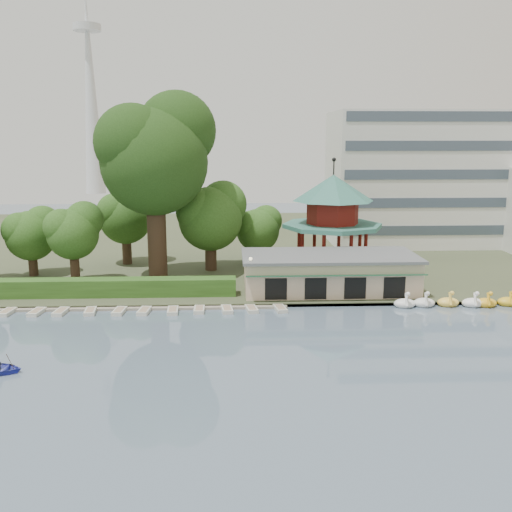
{
  "coord_description": "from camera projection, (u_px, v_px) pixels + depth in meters",
  "views": [
    {
      "loc": [
        -0.31,
        -37.06,
        16.36
      ],
      "look_at": [
        2.0,
        18.0,
        5.0
      ],
      "focal_mm": 40.0,
      "sensor_mm": 36.0,
      "label": 1
    }
  ],
  "objects": [
    {
      "name": "lamp_post",
      "position": [
        251.0,
        270.0,
        57.56
      ],
      "size": [
        0.36,
        0.36,
        4.28
      ],
      "color": "black",
      "rests_on": "shore"
    },
    {
      "name": "boathouse",
      "position": [
        329.0,
        272.0,
        61.01
      ],
      "size": [
        18.6,
        9.39,
        3.9
      ],
      "color": "beige",
      "rests_on": "shore"
    },
    {
      "name": "hedge",
      "position": [
        91.0,
        288.0,
        58.76
      ],
      "size": [
        30.0,
        2.0,
        1.8
      ],
      "primitive_type": "cube",
      "color": "#30591D",
      "rests_on": "shore"
    },
    {
      "name": "ground_plane",
      "position": [
        238.0,
        379.0,
        39.58
      ],
      "size": [
        220.0,
        220.0,
        0.0
      ],
      "primitive_type": "plane",
      "color": "slate",
      "rests_on": "ground"
    },
    {
      "name": "small_trees",
      "position": [
        136.0,
        222.0,
        68.9
      ],
      "size": [
        39.08,
        16.31,
        10.96
      ],
      "color": "#3A281C",
      "rests_on": "shore"
    },
    {
      "name": "office_building",
      "position": [
        448.0,
        183.0,
        86.9
      ],
      "size": [
        38.0,
        18.0,
        20.0
      ],
      "color": "silver",
      "rests_on": "shore"
    },
    {
      "name": "moored_rowboats",
      "position": [
        118.0,
        311.0,
        54.59
      ],
      "size": [
        32.46,
        2.7,
        0.36
      ],
      "color": "beige",
      "rests_on": "ground"
    },
    {
      "name": "embankment",
      "position": [
        236.0,
        305.0,
        56.48
      ],
      "size": [
        220.0,
        0.6,
        0.3
      ],
      "primitive_type": "cube",
      "color": "gray",
      "rests_on": "ground"
    },
    {
      "name": "pavilion",
      "position": [
        333.0,
        213.0,
        69.87
      ],
      "size": [
        12.4,
        12.4,
        13.5
      ],
      "color": "beige",
      "rests_on": "shore"
    },
    {
      "name": "dock",
      "position": [
        114.0,
        307.0,
        55.89
      ],
      "size": [
        34.0,
        1.6,
        0.24
      ],
      "primitive_type": "cube",
      "color": "gray",
      "rests_on": "ground"
    },
    {
      "name": "broadcast_tower",
      "position": [
        90.0,
        78.0,
        167.99
      ],
      "size": [
        8.0,
        8.0,
        96.0
      ],
      "color": "silver",
      "rests_on": "ground"
    },
    {
      "name": "swan_boats",
      "position": [
        487.0,
        302.0,
        56.73
      ],
      "size": [
        17.64,
        2.13,
        1.92
      ],
      "color": "white",
      "rests_on": "ground"
    },
    {
      "name": "big_tree",
      "position": [
        156.0,
        152.0,
        63.79
      ],
      "size": [
        13.24,
        12.34,
        21.4
      ],
      "color": "#3A281C",
      "rests_on": "shore"
    },
    {
      "name": "shore",
      "position": [
        234.0,
        243.0,
        90.42
      ],
      "size": [
        220.0,
        70.0,
        0.4
      ],
      "primitive_type": "cube",
      "color": "#424930",
      "rests_on": "ground"
    }
  ]
}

